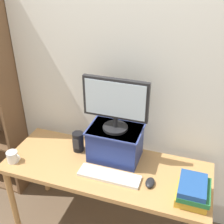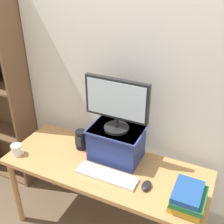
{
  "view_description": "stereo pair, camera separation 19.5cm",
  "coord_description": "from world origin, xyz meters",
  "views": [
    {
      "loc": [
        0.58,
        -1.55,
        2.13
      ],
      "look_at": [
        0.03,
        0.05,
        1.16
      ],
      "focal_mm": 45.0,
      "sensor_mm": 36.0,
      "label": 1
    },
    {
      "loc": [
        0.76,
        -1.48,
        2.13
      ],
      "look_at": [
        0.03,
        0.05,
        1.16
      ],
      "focal_mm": 45.0,
      "sensor_mm": 36.0,
      "label": 2
    }
  ],
  "objects": [
    {
      "name": "back_wall",
      "position": [
        0.0,
        0.41,
        1.3
      ],
      "size": [
        7.0,
        0.08,
        2.6
      ],
      "color": "silver",
      "rests_on": "ground_plane"
    },
    {
      "name": "desk",
      "position": [
        0.0,
        0.0,
        0.63
      ],
      "size": [
        1.57,
        0.6,
        0.71
      ],
      "color": "#B7844C",
      "rests_on": "ground_plane"
    },
    {
      "name": "riser_box",
      "position": [
        0.03,
        0.13,
        0.85
      ],
      "size": [
        0.41,
        0.29,
        0.27
      ],
      "color": "navy",
      "rests_on": "desk"
    },
    {
      "name": "computer_monitor",
      "position": [
        0.03,
        0.13,
        1.2
      ],
      "size": [
        0.48,
        0.19,
        0.41
      ],
      "color": "black",
      "rests_on": "riser_box"
    },
    {
      "name": "keyboard",
      "position": [
        0.07,
        -0.1,
        0.72
      ],
      "size": [
        0.46,
        0.13,
        0.02
      ],
      "color": "silver",
      "rests_on": "desk"
    },
    {
      "name": "computer_mouse",
      "position": [
        0.36,
        -0.08,
        0.73
      ],
      "size": [
        0.06,
        0.1,
        0.04
      ],
      "color": "black",
      "rests_on": "desk"
    },
    {
      "name": "book_stack",
      "position": [
        0.65,
        -0.13,
        0.78
      ],
      "size": [
        0.21,
        0.25,
        0.14
      ],
      "color": "gold",
      "rests_on": "desk"
    },
    {
      "name": "coffee_mug",
      "position": [
        -0.7,
        -0.18,
        0.75
      ],
      "size": [
        0.12,
        0.09,
        0.09
      ],
      "color": "white",
      "rests_on": "desk"
    },
    {
      "name": "desk_speaker",
      "position": [
        -0.28,
        0.12,
        0.79
      ],
      "size": [
        0.09,
        0.09,
        0.17
      ],
      "color": "black",
      "rests_on": "desk"
    }
  ]
}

